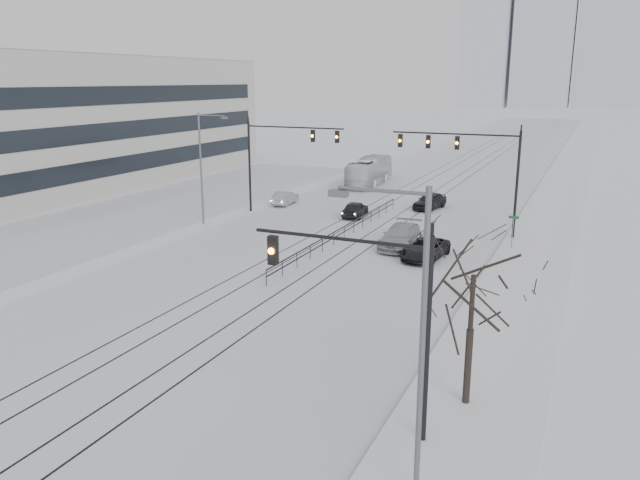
{
  "coord_description": "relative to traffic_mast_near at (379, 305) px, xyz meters",
  "views": [
    {
      "loc": [
        16.7,
        -11.85,
        11.53
      ],
      "look_at": [
        3.55,
        17.63,
        3.2
      ],
      "focal_mm": 35.0,
      "sensor_mm": 36.0,
      "label": 1
    }
  ],
  "objects": [
    {
      "name": "sedan_sb_inner",
      "position": [
        -12.79,
        31.53,
        -3.88
      ],
      "size": [
        1.97,
        4.14,
        1.37
      ],
      "primitive_type": "imported",
      "rotation": [
        0.0,
        0.0,
        3.23
      ],
      "color": "black",
      "rests_on": "ground"
    },
    {
      "name": "box_truck",
      "position": [
        -17.42,
        48.07,
        -3.06
      ],
      "size": [
        3.22,
        10.91,
        3.0
      ],
      "primitive_type": "imported",
      "rotation": [
        0.0,
        0.0,
        3.21
      ],
      "color": "silver",
      "rests_on": "ground"
    },
    {
      "name": "traffic_mast_ne",
      "position": [
        -2.64,
        29.0,
        1.2
      ],
      "size": [
        9.6,
        0.37,
        8.0
      ],
      "color": "black",
      "rests_on": "ground"
    },
    {
      "name": "tram_rails",
      "position": [
        -10.79,
        34.0,
        -4.54
      ],
      "size": [
        5.3,
        180.0,
        0.01
      ],
      "color": "black",
      "rests_on": "ground"
    },
    {
      "name": "traffic_mast_near",
      "position": [
        0.0,
        0.0,
        0.0
      ],
      "size": [
        6.1,
        0.37,
        7.0
      ],
      "color": "black",
      "rests_on": "ground"
    },
    {
      "name": "road",
      "position": [
        -10.79,
        54.0,
        -4.55
      ],
      "size": [
        22.0,
        260.0,
        0.02
      ],
      "primitive_type": "cube",
      "color": "silver",
      "rests_on": "ground"
    },
    {
      "name": "traffic_mast_nw",
      "position": [
        -19.31,
        30.0,
        1.01
      ],
      "size": [
        9.1,
        0.37,
        8.0
      ],
      "color": "black",
      "rests_on": "ground"
    },
    {
      "name": "median_fence",
      "position": [
        -10.79,
        24.0,
        -4.04
      ],
      "size": [
        0.06,
        24.0,
        1.0
      ],
      "color": "black",
      "rests_on": "ground"
    },
    {
      "name": "bare_tree",
      "position": [
        2.41,
        3.0,
        -0.07
      ],
      "size": [
        4.4,
        4.4,
        6.1
      ],
      "color": "black",
      "rests_on": "ground"
    },
    {
      "name": "parking_strip",
      "position": [
        -30.79,
        29.0,
        -4.55
      ],
      "size": [
        14.0,
        60.0,
        0.03
      ],
      "primitive_type": "cube",
      "color": "silver",
      "rests_on": "ground"
    },
    {
      "name": "street_sign",
      "position": [
        1.01,
        26.0,
        -2.96
      ],
      "size": [
        0.7,
        0.06,
        2.4
      ],
      "color": "#595B60",
      "rests_on": "ground"
    },
    {
      "name": "sedan_sb_outer",
      "position": [
        -20.79,
        33.9,
        -3.93
      ],
      "size": [
        1.62,
        3.94,
        1.27
      ],
      "primitive_type": "imported",
      "rotation": [
        0.0,
        0.0,
        3.22
      ],
      "color": "gray",
      "rests_on": "ground"
    },
    {
      "name": "office_building",
      "position": [
        -48.76,
        29.0,
        2.5
      ],
      "size": [
        20.2,
        62.2,
        14.11
      ],
      "color": "beige",
      "rests_on": "ground"
    },
    {
      "name": "sidewalk_east",
      "position": [
        2.71,
        54.0,
        -4.48
      ],
      "size": [
        5.0,
        260.0,
        0.16
      ],
      "primitive_type": "cube",
      "color": "silver",
      "rests_on": "ground"
    },
    {
      "name": "street_light_west",
      "position": [
        -22.99,
        24.0,
        0.65
      ],
      "size": [
        2.73,
        0.25,
        9.0
      ],
      "color": "#595B60",
      "rests_on": "ground"
    },
    {
      "name": "street_light_east",
      "position": [
        1.91,
        -3.0,
        0.65
      ],
      "size": [
        2.73,
        0.25,
        9.0
      ],
      "color": "#595B60",
      "rests_on": "ground"
    },
    {
      "name": "skyline",
      "position": [
        -5.77,
        267.63,
        26.08
      ],
      "size": [
        96.0,
        48.0,
        72.0
      ],
      "color": "#ABB0BB",
      "rests_on": "ground"
    },
    {
      "name": "sedan_nb_front",
      "position": [
        -3.91,
        21.22,
        -3.9
      ],
      "size": [
        2.64,
        4.95,
        1.32
      ],
      "primitive_type": "imported",
      "rotation": [
        0.0,
        0.0,
        -0.1
      ],
      "color": "black",
      "rests_on": "ground"
    },
    {
      "name": "sedan_nb_far",
      "position": [
        -7.75,
        37.44,
        -3.81
      ],
      "size": [
        2.54,
        4.65,
        1.5
      ],
      "primitive_type": "imported",
      "rotation": [
        0.0,
        0.0,
        -0.18
      ],
      "color": "black",
      "rests_on": "ground"
    },
    {
      "name": "sedan_nb_right",
      "position": [
        -6.27,
        23.37,
        -3.77
      ],
      "size": [
        2.48,
        5.56,
        1.59
      ],
      "primitive_type": "imported",
      "rotation": [
        0.0,
        0.0,
        0.05
      ],
      "color": "#9CA0A3",
      "rests_on": "ground"
    },
    {
      "name": "curb",
      "position": [
        0.26,
        54.0,
        -4.5
      ],
      "size": [
        0.1,
        260.0,
        0.12
      ],
      "primitive_type": "cube",
      "color": "gray",
      "rests_on": "ground"
    }
  ]
}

